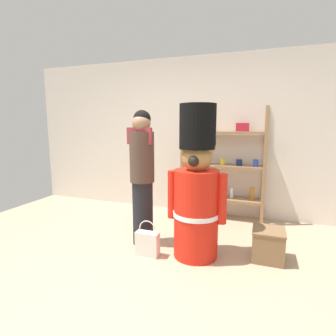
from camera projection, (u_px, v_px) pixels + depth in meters
The scene contains 7 objects.
ground_plane at pixel (148, 276), 2.68m from camera, with size 6.40×6.40×0.00m, color tan.
back_wall at pixel (200, 136), 4.52m from camera, with size 6.40×0.12×2.60m, color silver.
merchandise_shelf at pixel (223, 163), 4.24m from camera, with size 1.30×0.35×1.77m.
teddy_bear_guard at pixel (196, 191), 2.98m from camera, with size 0.68×0.52×1.72m.
person_shopper at pixel (142, 174), 3.29m from camera, with size 0.32×0.30×1.67m.
shopping_bag at pixel (147, 243), 3.08m from camera, with size 0.27×0.11×0.42m.
display_crate at pixel (268, 244), 2.98m from camera, with size 0.35×0.35×0.35m.
Camera 1 is at (1.02, -2.26, 1.50)m, focal length 28.57 mm.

